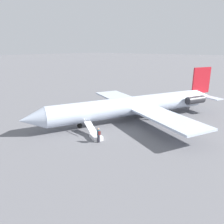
# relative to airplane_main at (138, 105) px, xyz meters

# --- Properties ---
(ground_plane) EXTENTS (600.00, 600.00, 0.00)m
(ground_plane) POSITION_rel_airplane_main_xyz_m (0.92, -0.41, -2.18)
(ground_plane) COLOR slate
(airplane_main) EXTENTS (30.43, 23.85, 7.30)m
(airplane_main) POSITION_rel_airplane_main_xyz_m (0.00, 0.00, 0.00)
(airplane_main) COLOR silver
(airplane_main) RESTS_ON ground
(boarding_stairs) EXTENTS (2.54, 4.08, 1.78)m
(boarding_stairs) POSITION_rel_airplane_main_xyz_m (9.48, 0.09, -1.80)
(boarding_stairs) COLOR silver
(boarding_stairs) RESTS_ON ground
(passenger) EXTENTS (0.45, 0.57, 1.74)m
(passenger) POSITION_rel_airplane_main_xyz_m (10.16, 1.36, -1.18)
(passenger) COLOR #23232D
(passenger) RESTS_ON ground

